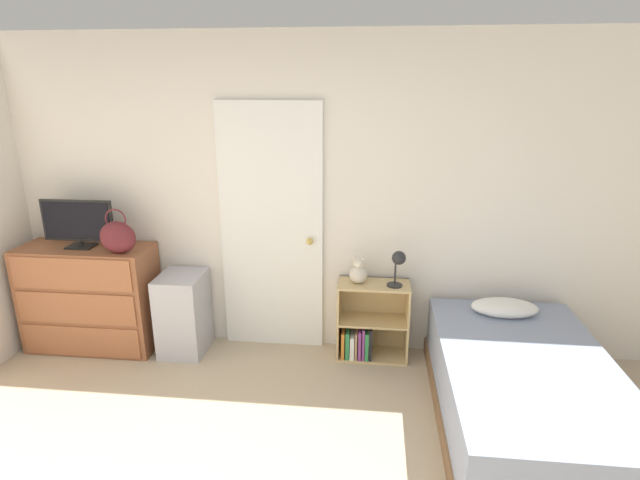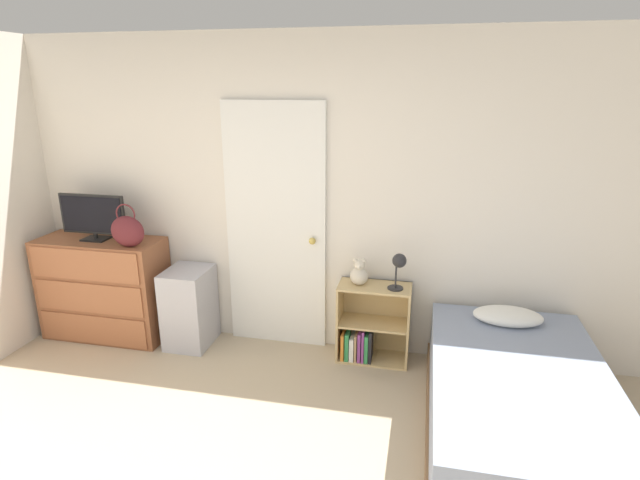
# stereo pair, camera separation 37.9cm
# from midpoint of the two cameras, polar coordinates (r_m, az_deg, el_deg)

# --- Properties ---
(wall_back) EXTENTS (10.00, 0.06, 2.55)m
(wall_back) POSITION_cam_midpoint_polar(r_m,az_deg,el_deg) (4.05, -6.66, 4.70)
(wall_back) COLOR silver
(wall_back) RESTS_ON ground_plane
(door_closed) EXTENTS (0.84, 0.09, 2.04)m
(door_closed) POSITION_cam_midpoint_polar(r_m,az_deg,el_deg) (4.09, -8.20, 1.09)
(door_closed) COLOR white
(door_closed) RESTS_ON ground_plane
(dresser) EXTENTS (1.07, 0.44, 0.89)m
(dresser) POSITION_cam_midpoint_polar(r_m,az_deg,el_deg) (4.70, -26.89, -5.94)
(dresser) COLOR brown
(dresser) RESTS_ON ground_plane
(tv) EXTENTS (0.59, 0.16, 0.39)m
(tv) POSITION_cam_midpoint_polar(r_m,az_deg,el_deg) (4.51, -28.18, 1.72)
(tv) COLOR black
(tv) RESTS_ON dresser
(handbag) EXTENTS (0.29, 0.13, 0.36)m
(handbag) POSITION_cam_midpoint_polar(r_m,az_deg,el_deg) (4.23, -24.54, 0.28)
(handbag) COLOR #591E23
(handbag) RESTS_ON dresser
(storage_bin) EXTENTS (0.35, 0.42, 0.68)m
(storage_bin) POSITION_cam_midpoint_polar(r_m,az_deg,el_deg) (4.38, -17.79, -8.04)
(storage_bin) COLOR #ADADB7
(storage_bin) RESTS_ON ground_plane
(bookshelf) EXTENTS (0.57, 0.28, 0.65)m
(bookshelf) POSITION_cam_midpoint_polar(r_m,az_deg,el_deg) (4.14, 2.81, -9.98)
(bookshelf) COLOR tan
(bookshelf) RESTS_ON ground_plane
(teddy_bear) EXTENTS (0.14, 0.14, 0.22)m
(teddy_bear) POSITION_cam_midpoint_polar(r_m,az_deg,el_deg) (3.94, 1.67, -3.71)
(teddy_bear) COLOR beige
(teddy_bear) RESTS_ON bookshelf
(desk_lamp) EXTENTS (0.14, 0.13, 0.29)m
(desk_lamp) POSITION_cam_midpoint_polar(r_m,az_deg,el_deg) (3.85, 6.17, -2.50)
(desk_lamp) COLOR #262628
(desk_lamp) RESTS_ON bookshelf
(bed) EXTENTS (1.09, 1.87, 0.60)m
(bed) POSITION_cam_midpoint_polar(r_m,az_deg,el_deg) (3.55, 19.43, -16.21)
(bed) COLOR brown
(bed) RESTS_ON ground_plane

